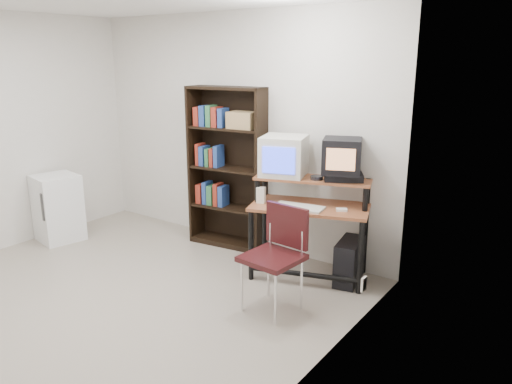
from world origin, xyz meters
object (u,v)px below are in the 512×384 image
Objects in this scene: computer_desk at (310,210)px; bookshelf at (229,166)px; mini_fridge at (58,208)px; crt_monitor at (284,156)px; crt_tv at (342,156)px; pc_tower at (349,261)px; school_chair at (278,247)px.

computer_desk is 0.69× the size of bookshelf.
computer_desk is at bearing 27.30° from mini_fridge.
crt_monitor is 1.17× the size of crt_tv.
bookshelf reaches higher than crt_monitor.
crt_tv is at bearing 145.88° from pc_tower.
school_chair is 1.14× the size of mini_fridge.
pc_tower is (0.16, -0.07, -1.01)m from crt_tv.
bookshelf reaches higher than pc_tower.
crt_monitor is at bearing 171.06° from crt_tv.
crt_tv is at bearing -4.97° from crt_monitor.
computer_desk reaches higher than mini_fridge.
mini_fridge reaches higher than pc_tower.
pc_tower is at bearing 75.46° from school_chair.
school_chair is at bearing -120.63° from crt_tv.
mini_fridge is at bearing -179.84° from crt_monitor.
bookshelf is at bearing 148.37° from crt_monitor.
crt_tv reaches higher than mini_fridge.
pc_tower is 0.25× the size of bookshelf.
crt_tv is 3.41m from mini_fridge.
school_chair is (-0.29, -0.83, 0.35)m from pc_tower.
pc_tower is 0.94m from school_chair.
school_chair is (0.43, -0.76, -0.61)m from crt_monitor.
pc_tower is at bearing -45.84° from crt_tv.
crt_tv is 1.02m from pc_tower.
bookshelf reaches higher than school_chair.
pc_tower is (0.72, 0.06, -0.96)m from crt_monitor.
computer_desk is at bearing 102.81° from school_chair.
crt_monitor is 0.92m from bookshelf.
computer_desk is 1.24m from bookshelf.
mini_fridge is at bearing -155.26° from bookshelf.
mini_fridge is at bearing -173.04° from school_chair.
bookshelf is (-1.58, 0.14, 0.72)m from pc_tower.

